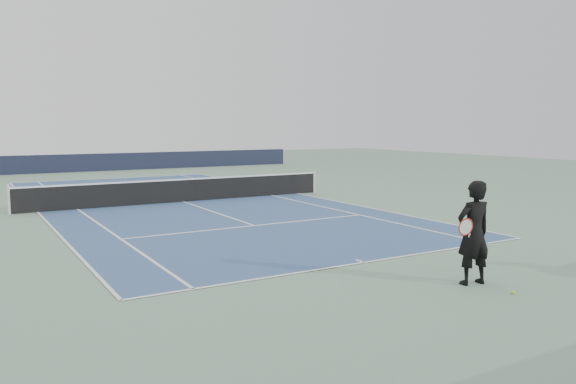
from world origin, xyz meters
TOP-DOWN VIEW (x-y plane):
  - ground at (0.00, 0.00)m, footprint 80.00×80.00m
  - court_surface at (0.00, 0.00)m, footprint 10.97×23.77m
  - tennis_net at (0.00, 0.00)m, footprint 12.90×0.10m
  - windscreen_far at (0.00, 17.88)m, footprint 30.00×0.25m
  - tennis_player at (0.77, -14.32)m, footprint 0.88×0.66m
  - tennis_ball at (0.90, -15.18)m, footprint 0.07×0.07m

SIDE VIEW (x-z plane):
  - ground at x=0.00m, z-range 0.00..0.00m
  - court_surface at x=0.00m, z-range 0.00..0.01m
  - tennis_ball at x=0.90m, z-range 0.00..0.07m
  - tennis_net at x=0.00m, z-range -0.03..1.04m
  - windscreen_far at x=0.00m, z-range 0.00..1.20m
  - tennis_player at x=0.77m, z-range 0.00..2.06m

